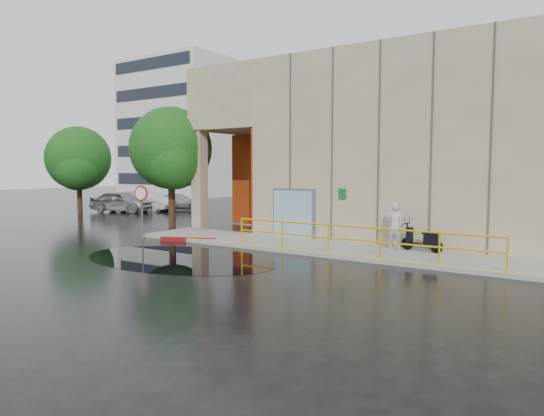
# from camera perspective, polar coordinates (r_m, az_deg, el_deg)

# --- Properties ---
(ground) EXTENTS (120.00, 120.00, 0.00)m
(ground) POSITION_cam_1_polar(r_m,az_deg,el_deg) (16.50, -8.82, -6.27)
(ground) COLOR black
(ground) RESTS_ON ground
(sidewalk) EXTENTS (20.00, 3.00, 0.15)m
(sidewalk) POSITION_cam_1_polar(r_m,az_deg,el_deg) (18.12, 10.55, -5.07)
(sidewalk) COLOR gray
(sidewalk) RESTS_ON ground
(building) EXTENTS (20.00, 10.17, 8.00)m
(building) POSITION_cam_1_polar(r_m,az_deg,el_deg) (23.70, 19.36, 7.05)
(building) COLOR gray
(building) RESTS_ON ground
(guardrail) EXTENTS (9.56, 0.06, 1.03)m
(guardrail) POSITION_cam_1_polar(r_m,az_deg,el_deg) (16.70, 9.56, -3.78)
(guardrail) COLOR gold
(guardrail) RESTS_ON sidewalk
(distant_building) EXTENTS (12.00, 8.08, 15.00)m
(distant_building) POSITION_cam_1_polar(r_m,az_deg,el_deg) (55.94, -10.89, 9.11)
(distant_building) COLOR silver
(distant_building) RESTS_ON ground
(person) EXTENTS (0.71, 0.55, 1.74)m
(person) POSITION_cam_1_polar(r_m,az_deg,el_deg) (18.29, 14.22, -2.05)
(person) COLOR #ADACB1
(person) RESTS_ON sidewalk
(scooter) EXTENTS (1.57, 0.69, 1.19)m
(scooter) POSITION_cam_1_polar(r_m,az_deg,el_deg) (18.13, 17.28, -2.77)
(scooter) COLOR black
(scooter) RESTS_ON sidewalk
(stop_sign) EXTENTS (0.71, 0.18, 2.38)m
(stop_sign) POSITION_cam_1_polar(r_m,az_deg,el_deg) (22.06, -15.12, 0.97)
(stop_sign) COLOR slate
(stop_sign) RESTS_ON ground
(red_curb) EXTENTS (2.27, 1.13, 0.18)m
(red_curb) POSITION_cam_1_polar(r_m,az_deg,el_deg) (20.97, -9.88, -3.69)
(red_curb) COLOR maroon
(red_curb) RESTS_ON ground
(puddle) EXTENTS (7.68, 4.96, 0.01)m
(puddle) POSITION_cam_1_polar(r_m,az_deg,el_deg) (17.14, -10.87, -5.87)
(puddle) COLOR black
(puddle) RESTS_ON ground
(car_a) EXTENTS (4.77, 3.05, 1.51)m
(car_a) POSITION_cam_1_polar(r_m,az_deg,el_deg) (36.09, -17.32, 0.73)
(car_a) COLOR #A3A5AA
(car_a) RESTS_ON ground
(car_b) EXTENTS (4.75, 2.61, 1.48)m
(car_b) POSITION_cam_1_polar(r_m,az_deg,el_deg) (36.86, -14.78, 0.85)
(car_b) COLOR #BEBEC0
(car_b) RESTS_ON ground
(car_c) EXTENTS (4.34, 3.36, 1.17)m
(car_c) POSITION_cam_1_polar(r_m,az_deg,el_deg) (37.18, -10.84, 0.71)
(car_c) COLOR #A7AAAE
(car_c) RESTS_ON ground
(tree_near) EXTENTS (4.28, 4.28, 6.31)m
(tree_near) POSITION_cam_1_polar(r_m,az_deg,el_deg) (25.79, -11.73, 6.54)
(tree_near) COLOR #311F10
(tree_near) RESTS_ON ground
(tree_far) EXTENTS (4.39, 4.39, 6.00)m
(tree_far) POSITION_cam_1_polar(r_m,az_deg,el_deg) (36.02, -21.84, 5.18)
(tree_far) COLOR #311F10
(tree_far) RESTS_ON ground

